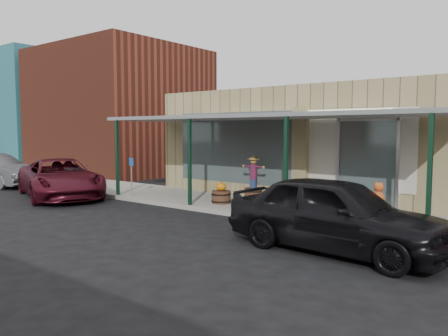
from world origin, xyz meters
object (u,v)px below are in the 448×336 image
Objects in this scene: barrel_pumpkin at (221,195)px; car_maroon at (60,178)px; handicap_sign at (131,171)px; barrel_scarecrow at (253,184)px; parked_sedan at (335,214)px.

barrel_pumpkin is 6.68m from car_maroon.
barrel_scarecrow is at bearing 37.72° from handicap_sign.
parked_sedan is at bearing -0.85° from handicap_sign.
barrel_pumpkin is at bearing 21.52° from handicap_sign.
handicap_sign is at bearing -164.46° from barrel_scarecrow.
parked_sedan reaches higher than car_maroon.
barrel_scarecrow reaches higher than parked_sedan.
barrel_pumpkin is 0.55× the size of handicap_sign.
car_maroon is at bearing 90.43° from parked_sedan.
barrel_scarecrow is at bearing 53.59° from parked_sedan.
car_maroon is (-6.72, -3.44, 0.07)m from barrel_scarecrow.
car_maroon is (-6.34, -2.06, 0.34)m from barrel_pumpkin.
handicap_sign is 9.29m from parked_sedan.
car_maroon reaches higher than barrel_pumpkin.
car_maroon is (-2.53, -1.42, -0.31)m from handicap_sign.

